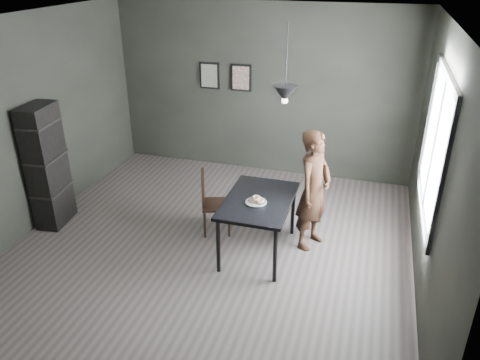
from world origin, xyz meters
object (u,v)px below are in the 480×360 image
(cafe_table, at_px, (258,205))
(wood_chair, at_px, (210,199))
(woman, at_px, (314,190))
(pendant_lamp, at_px, (285,93))
(white_plate, at_px, (256,203))
(shelf_unit, at_px, (47,166))

(cafe_table, height_order, wood_chair, wood_chair)
(woman, height_order, pendant_lamp, pendant_lamp)
(white_plate, relative_size, wood_chair, 0.26)
(wood_chair, height_order, shelf_unit, shelf_unit)
(shelf_unit, relative_size, pendant_lamp, 1.97)
(white_plate, relative_size, woman, 0.15)
(cafe_table, relative_size, shelf_unit, 0.71)
(cafe_table, bearing_deg, shelf_unit, -178.22)
(cafe_table, height_order, pendant_lamp, pendant_lamp)
(cafe_table, xyz_separation_m, pendant_lamp, (0.25, 0.10, 1.38))
(wood_chair, bearing_deg, shelf_unit, 169.33)
(shelf_unit, bearing_deg, woman, 0.40)
(woman, relative_size, shelf_unit, 0.92)
(pendant_lamp, bearing_deg, woman, 35.78)
(white_plate, bearing_deg, wood_chair, 151.49)
(woman, distance_m, wood_chair, 1.38)
(wood_chair, xyz_separation_m, pendant_lamp, (0.98, -0.19, 1.56))
(white_plate, height_order, wood_chair, wood_chair)
(cafe_table, relative_size, wood_chair, 1.38)
(shelf_unit, bearing_deg, cafe_table, -5.10)
(woman, bearing_deg, pendant_lamp, 147.37)
(cafe_table, bearing_deg, wood_chair, 158.34)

